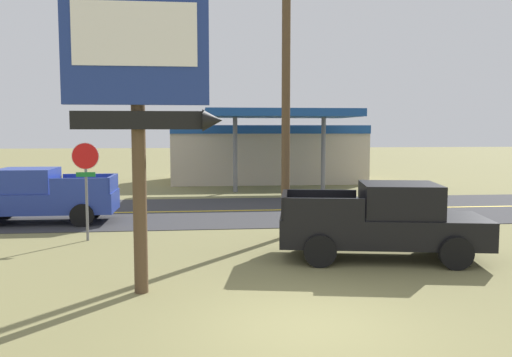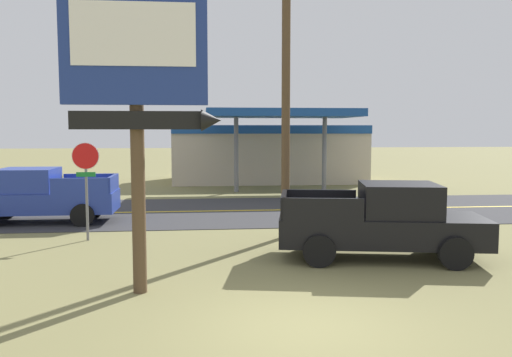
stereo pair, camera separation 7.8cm
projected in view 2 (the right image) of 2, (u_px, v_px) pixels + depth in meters
ground_plane at (304, 328)px, 8.92m from camera, size 180.00×180.00×0.00m
road_asphalt at (244, 211)px, 21.80m from camera, size 140.00×8.00×0.02m
road_centre_line at (244, 210)px, 21.79m from camera, size 126.00×0.20×0.01m
motel_sign at (139, 81)px, 10.39m from camera, size 3.09×0.54×6.29m
stop_sign at (86, 174)px, 15.82m from camera, size 0.80×0.08×2.95m
utility_pole at (286, 83)px, 16.03m from camera, size 1.83×0.26×8.87m
gas_station at (268, 151)px, 34.15m from camera, size 12.00×11.50×4.40m
pickup_black_parked_on_lawn at (383, 222)px, 13.66m from camera, size 5.47×2.93×1.96m
pickup_blue_on_road at (40, 196)px, 18.97m from camera, size 5.20×2.24×1.96m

